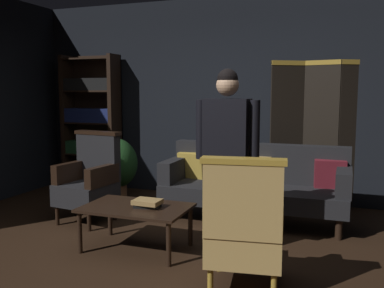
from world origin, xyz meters
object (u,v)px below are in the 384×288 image
(book_tan_leather, at_px, (147,202))
(book_black_cloth, at_px, (147,206))
(velvet_couch, at_px, (255,182))
(coffee_table, at_px, (136,211))
(standing_figure, at_px, (227,145))
(potted_plant, at_px, (116,166))
(folding_screen, at_px, (320,132))
(bookshelf, at_px, (92,120))
(armchair_wing_left, at_px, (90,180))
(armchair_gilt_accent, at_px, (244,227))

(book_tan_leather, bearing_deg, book_black_cloth, 0.00)
(velvet_couch, xyz_separation_m, book_black_cloth, (-0.75, -1.34, -0.02))
(coffee_table, bearing_deg, standing_figure, 9.39)
(standing_figure, bearing_deg, velvet_couch, 89.25)
(potted_plant, distance_m, book_tan_leather, 1.86)
(folding_screen, height_order, bookshelf, bookshelf)
(armchair_wing_left, relative_size, book_tan_leather, 4.11)
(book_tan_leather, bearing_deg, armchair_gilt_accent, -24.57)
(armchair_gilt_accent, bearing_deg, velvet_couch, 99.16)
(bookshelf, relative_size, coffee_table, 2.05)
(coffee_table, xyz_separation_m, armchair_gilt_accent, (1.15, -0.47, 0.12))
(bookshelf, bearing_deg, book_black_cloth, -46.78)
(bookshelf, bearing_deg, coffee_table, -48.63)
(coffee_table, bearing_deg, potted_plant, 126.09)
(folding_screen, xyz_separation_m, armchair_wing_left, (-2.45, -1.61, -0.50))
(velvet_couch, bearing_deg, bookshelf, 164.66)
(velvet_couch, distance_m, armchair_wing_left, 1.93)
(potted_plant, bearing_deg, standing_figure, -34.53)
(velvet_couch, bearing_deg, standing_figure, -90.75)
(coffee_table, relative_size, book_tan_leather, 3.95)
(coffee_table, relative_size, potted_plant, 1.14)
(armchair_gilt_accent, height_order, book_tan_leather, armchair_gilt_accent)
(armchair_wing_left, bearing_deg, velvet_couch, 22.02)
(potted_plant, bearing_deg, book_black_cloth, -50.89)
(folding_screen, xyz_separation_m, book_tan_leather, (-1.41, -2.22, -0.51))
(armchair_gilt_accent, bearing_deg, coffee_table, 157.98)
(armchair_wing_left, distance_m, book_tan_leather, 1.21)
(bookshelf, bearing_deg, book_tan_leather, -46.78)
(bookshelf, relative_size, potted_plant, 2.33)
(armchair_gilt_accent, height_order, book_black_cloth, armchair_gilt_accent)
(armchair_wing_left, xyz_separation_m, book_black_cloth, (1.04, -0.62, -0.05))
(bookshelf, bearing_deg, armchair_wing_left, -57.98)
(bookshelf, distance_m, armchair_gilt_accent, 3.98)
(velvet_couch, bearing_deg, potted_plant, 176.91)
(potted_plant, xyz_separation_m, book_tan_leather, (1.17, -1.44, -0.03))
(velvet_couch, distance_m, armchair_gilt_accent, 1.84)
(standing_figure, height_order, potted_plant, standing_figure)
(armchair_wing_left, bearing_deg, potted_plant, 99.18)
(coffee_table, relative_size, standing_figure, 0.59)
(book_black_cloth, bearing_deg, folding_screen, 57.59)
(velvet_couch, height_order, armchair_gilt_accent, armchair_gilt_accent)
(bookshelf, bearing_deg, standing_figure, -35.94)
(folding_screen, distance_m, armchair_gilt_accent, 2.77)
(velvet_couch, bearing_deg, armchair_wing_left, -157.98)
(bookshelf, height_order, velvet_couch, bookshelf)
(armchair_gilt_accent, height_order, potted_plant, armchair_gilt_accent)
(book_black_cloth, bearing_deg, armchair_gilt_accent, -24.57)
(velvet_couch, xyz_separation_m, armchair_gilt_accent, (0.29, -1.81, 0.04))
(folding_screen, distance_m, velvet_couch, 1.23)
(armchair_gilt_accent, height_order, armchair_wing_left, same)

